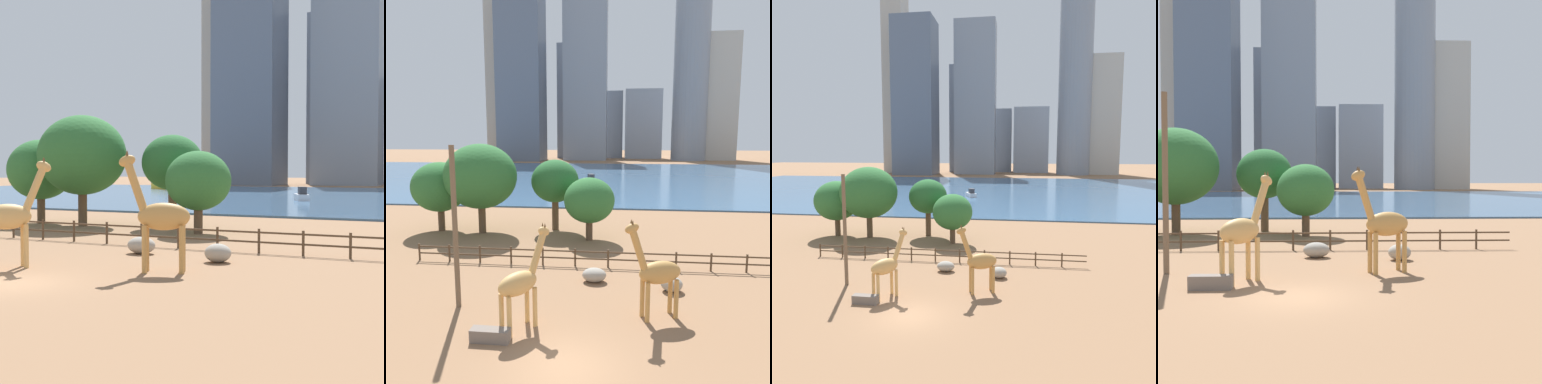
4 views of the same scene
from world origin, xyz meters
TOP-DOWN VIEW (x-y plane):
  - ground_plane at (0.00, 80.00)m, footprint 400.00×400.00m
  - harbor_water at (0.00, 77.00)m, footprint 180.00×86.00m
  - giraffe_tall at (4.01, 4.64)m, footprint 3.17×1.73m
  - giraffe_companion at (-2.58, 2.81)m, footprint 2.41×2.92m
  - utility_pole at (-6.68, 4.75)m, footprint 0.28×0.28m
  - boulder_near_fence at (0.51, 9.19)m, footprint 1.55×1.20m
  - boulder_by_pole at (5.28, 8.18)m, footprint 1.30×1.20m
  - feeding_trough at (-3.70, 1.48)m, footprint 1.80×0.60m
  - enclosure_fence at (-0.43, 12.00)m, footprint 26.12×0.14m
  - tree_left_large at (-4.38, 22.66)m, footprint 4.74×4.74m
  - tree_center_broad at (-11.29, 20.64)m, footprint 6.95×6.95m
  - tree_right_tall at (-15.67, 21.00)m, footprint 5.46×5.46m
  - tree_left_small at (-0.65, 19.17)m, footprint 4.57×4.57m
  - boat_ferry at (-3.90, 61.09)m, footprint 3.08×4.52m
  - boat_sailboat at (-41.94, 93.06)m, footprint 6.31×5.30m
  - skyline_tower_needle at (12.13, 161.00)m, footprint 16.28×8.48m
  - skyline_block_central at (30.16, 147.94)m, footprint 14.08×14.08m
  - skyline_tower_glass at (-22.27, 164.28)m, footprint 10.08×9.67m
  - skyline_block_left at (40.53, 152.21)m, footprint 17.66×11.69m
  - skyline_block_right at (-51.08, 151.29)m, footprint 9.53×12.22m
  - skyline_tower_short at (-38.48, 139.78)m, footprint 17.52×15.97m
  - skyline_block_wide at (-12.92, 146.76)m, footprint 17.79×11.61m
  - skyline_tower_far at (-1.97, 165.45)m, footprint 9.62×10.34m

SIDE VIEW (x-z plane):
  - ground_plane at x=0.00m, z-range 0.00..0.00m
  - harbor_water at x=0.00m, z-range 0.00..0.20m
  - feeding_trough at x=-3.70m, z-range 0.00..0.60m
  - boulder_near_fence at x=0.51m, z-range 0.00..0.90m
  - boulder_by_pole at x=5.28m, z-range 0.00..0.90m
  - enclosure_fence at x=-0.43m, z-range 0.12..1.42m
  - boat_ferry at x=-3.90m, z-range -0.10..1.77m
  - boat_sailboat at x=-41.94m, z-range -0.23..2.47m
  - giraffe_companion at x=-2.58m, z-range -0.16..4.87m
  - giraffe_tall at x=4.01m, z-range -0.19..5.08m
  - tree_left_small at x=-0.65m, z-range 0.79..6.51m
  - tree_right_tall at x=-15.67m, z-range 0.96..7.85m
  - utility_pole at x=-6.68m, z-range 0.00..8.86m
  - tree_left_large at x=-4.38m, z-range 1.37..8.48m
  - tree_center_broad at x=-11.29m, z-range 1.20..9.90m
  - skyline_tower_far at x=-1.97m, z-range 0.00..30.50m
  - skyline_tower_needle at x=12.13m, z-range 0.00..30.83m
  - skyline_block_left at x=40.53m, z-range 0.00..51.23m
  - skyline_tower_glass at x=-22.27m, z-range 0.00..51.72m
  - skyline_block_wide at x=-12.92m, z-range 0.00..66.40m
  - skyline_tower_short at x=-38.48m, z-range 0.00..66.46m
  - skyline_block_right at x=-51.08m, z-range 0.00..84.71m
  - skyline_block_central at x=30.16m, z-range 0.00..109.22m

